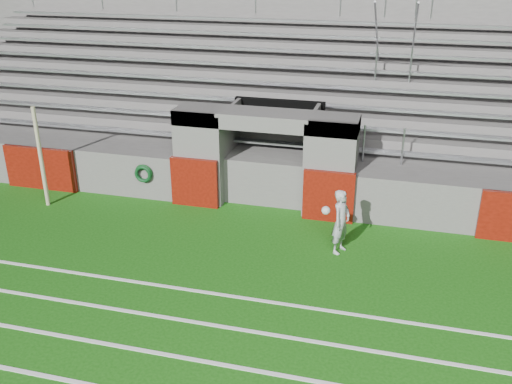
# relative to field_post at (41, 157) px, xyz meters

# --- Properties ---
(ground) EXTENTS (90.00, 90.00, 0.00)m
(ground) POSITION_rel_field_post_xyz_m (5.72, -1.97, -1.38)
(ground) COLOR #144F0D
(ground) RESTS_ON ground
(field_post) EXTENTS (0.11, 0.11, 2.75)m
(field_post) POSITION_rel_field_post_xyz_m (0.00, 0.00, 0.00)
(field_post) COLOR tan
(field_post) RESTS_ON ground
(stadium_structure) EXTENTS (26.00, 8.48, 5.42)m
(stadium_structure) POSITION_rel_field_post_xyz_m (5.72, 6.00, 0.12)
(stadium_structure) COLOR #555351
(stadium_structure) RESTS_ON ground
(goalkeeper_with_ball) EXTENTS (0.72, 0.65, 1.53)m
(goalkeeper_with_ball) POSITION_rel_field_post_xyz_m (8.01, -0.57, -0.61)
(goalkeeper_with_ball) COLOR #A0A6A9
(goalkeeper_with_ball) RESTS_ON ground
(hose_coil) EXTENTS (0.52, 0.15, 0.52)m
(hose_coil) POSITION_rel_field_post_xyz_m (2.44, 0.95, -0.59)
(hose_coil) COLOR #0B3A13
(hose_coil) RESTS_ON ground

